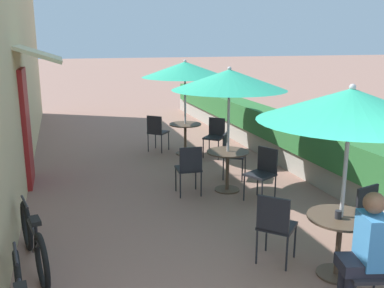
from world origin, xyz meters
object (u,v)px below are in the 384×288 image
cafe_chair_mid_right (189,166)px  bicycle_second (34,241)px  patio_table_mid (228,163)px  patio_umbrella_near (351,105)px  coffee_cup_near (338,215)px  seated_patron_near_left (365,249)px  patio_table_far (185,133)px  cafe_chair_mid_back (263,170)px  patio_umbrella_far (185,70)px  cafe_chair_far_left (157,130)px  patio_table_near (339,234)px  cafe_chair_near_back (275,223)px  cafe_chair_mid_left (231,152)px  cafe_chair_near_left (375,266)px  cafe_chair_far_right (215,134)px  cafe_chair_near_right (373,217)px  patio_umbrella_mid (229,80)px

cafe_chair_mid_right → bicycle_second: size_ratio=0.53×
patio_table_mid → cafe_chair_mid_right: bearing=-176.7°
patio_umbrella_near → coffee_cup_near: size_ratio=23.96×
patio_table_mid → bicycle_second: bicycle_second is taller
seated_patron_near_left → patio_table_far: bearing=14.4°
seated_patron_near_left → cafe_chair_mid_back: 3.08m
patio_umbrella_far → cafe_chair_far_left: 1.59m
patio_table_mid → cafe_chair_mid_right: cafe_chair_mid_right is taller
coffee_cup_near → cafe_chair_mid_back: size_ratio=0.10×
patio_table_near → patio_umbrella_far: 5.74m
cafe_chair_near_back → bicycle_second: cafe_chair_near_back is taller
cafe_chair_mid_left → bicycle_second: size_ratio=0.53×
cafe_chair_near_left → patio_umbrella_far: patio_umbrella_far is taller
coffee_cup_near → patio_table_mid: size_ratio=0.12×
patio_table_far → cafe_chair_far_right: bearing=-34.9°
patio_table_mid → cafe_chair_far_right: bearing=75.4°
cafe_chair_near_left → patio_umbrella_far: bearing=15.3°
cafe_chair_near_right → coffee_cup_near: bearing=6.9°
patio_table_near → cafe_chair_mid_back: bearing=84.1°
patio_umbrella_near → patio_umbrella_mid: same height
cafe_chair_near_left → patio_umbrella_mid: size_ratio=0.40×
seated_patron_near_left → coffee_cup_near: size_ratio=13.89×
cafe_chair_mid_left → patio_umbrella_far: (-0.33, 1.95, 1.42)m
cafe_chair_near_left → cafe_chair_near_right: 1.23m
cafe_chair_far_left → patio_table_far: bearing=6.2°
coffee_cup_near → patio_table_near: bearing=28.3°
cafe_chair_mid_left → bicycle_second: 4.20m
cafe_chair_near_right → cafe_chair_mid_left: same height
seated_patron_near_left → patio_umbrella_far: size_ratio=0.58×
cafe_chair_near_back → patio_table_far: 5.12m
cafe_chair_mid_back → cafe_chair_near_left: bearing=146.3°
patio_umbrella_mid → cafe_chair_mid_back: size_ratio=2.48×
patio_umbrella_far → cafe_chair_far_left: bearing=145.1°
patio_umbrella_near → cafe_chair_far_left: size_ratio=2.48×
bicycle_second → cafe_chair_mid_right: bearing=24.1°
patio_table_near → patio_table_mid: (-0.14, 2.97, 0.00)m
cafe_chair_mid_left → bicycle_second: cafe_chair_mid_left is taller
seated_patron_near_left → patio_table_mid: 3.64m
bicycle_second → cafe_chair_far_right: bearing=35.2°
cafe_chair_mid_right → patio_table_mid: bearing=6.2°
patio_table_mid → cafe_chair_mid_back: cafe_chair_mid_back is taller
patio_table_near → patio_umbrella_near: 1.44m
coffee_cup_near → cafe_chair_near_left: bearing=-93.6°
cafe_chair_mid_right → patio_umbrella_far: 3.07m
patio_umbrella_near → cafe_chair_near_left: patio_umbrella_near is taller
cafe_chair_far_right → patio_umbrella_far: bearing=6.2°
cafe_chair_mid_right → cafe_chair_mid_back: same height
patio_umbrella_near → cafe_chair_near_left: size_ratio=2.48×
cafe_chair_near_left → cafe_chair_far_right: size_ratio=1.00×
patio_umbrella_near → cafe_chair_near_back: size_ratio=2.48×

